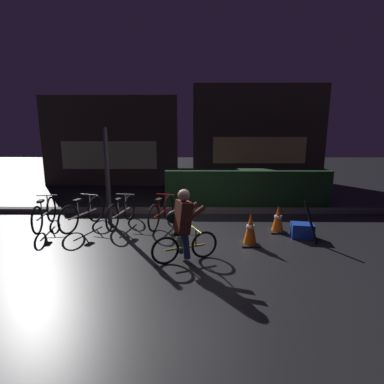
% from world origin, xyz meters
% --- Properties ---
extents(ground_plane, '(40.00, 40.00, 0.00)m').
position_xyz_m(ground_plane, '(0.00, 0.00, 0.00)').
color(ground_plane, black).
extents(sidewalk_curb, '(12.00, 0.24, 0.12)m').
position_xyz_m(sidewalk_curb, '(0.00, 2.20, 0.06)').
color(sidewalk_curb, '#56544F').
rests_on(sidewalk_curb, ground).
extents(hedge_row, '(4.80, 0.70, 1.06)m').
position_xyz_m(hedge_row, '(1.80, 3.10, 0.53)').
color(hedge_row, '#19381C').
rests_on(hedge_row, ground).
extents(storefront_left, '(5.42, 0.54, 3.55)m').
position_xyz_m(storefront_left, '(-3.16, 6.50, 1.77)').
color(storefront_left, '#42382D').
rests_on(storefront_left, ground).
extents(storefront_right, '(5.56, 0.54, 4.10)m').
position_xyz_m(storefront_right, '(2.97, 7.20, 2.04)').
color(storefront_right, '#42382D').
rests_on(storefront_right, ground).
extents(street_post, '(0.10, 0.10, 2.26)m').
position_xyz_m(street_post, '(-1.77, 1.20, 1.13)').
color(street_post, '#2D2D33').
rests_on(street_post, ground).
extents(parked_bike_leftmost, '(0.46, 1.53, 0.71)m').
position_xyz_m(parked_bike_leftmost, '(-3.17, 0.90, 0.33)').
color(parked_bike_leftmost, black).
rests_on(parked_bike_leftmost, ground).
extents(parked_bike_left_mid, '(0.57, 1.52, 0.73)m').
position_xyz_m(parked_bike_left_mid, '(-2.29, 0.92, 0.33)').
color(parked_bike_left_mid, black).
rests_on(parked_bike_left_mid, ground).
extents(parked_bike_center_left, '(0.46, 1.51, 0.70)m').
position_xyz_m(parked_bike_center_left, '(-1.45, 1.08, 0.32)').
color(parked_bike_center_left, black).
rests_on(parked_bike_center_left, ground).
extents(parked_bike_center_right, '(0.52, 1.48, 0.70)m').
position_xyz_m(parked_bike_center_right, '(-0.51, 1.09, 0.32)').
color(parked_bike_center_right, black).
rests_on(parked_bike_center_right, ground).
extents(traffic_cone_near, '(0.36, 0.36, 0.64)m').
position_xyz_m(traffic_cone_near, '(1.34, -0.10, 0.31)').
color(traffic_cone_near, black).
rests_on(traffic_cone_near, ground).
extents(traffic_cone_far, '(0.36, 0.36, 0.60)m').
position_xyz_m(traffic_cone_far, '(2.08, 0.66, 0.29)').
color(traffic_cone_far, black).
rests_on(traffic_cone_far, ground).
extents(blue_crate, '(0.49, 0.39, 0.30)m').
position_xyz_m(blue_crate, '(2.49, 0.30, 0.15)').
color(blue_crate, '#193DB7').
rests_on(blue_crate, ground).
extents(cyclist, '(1.11, 0.54, 1.25)m').
position_xyz_m(cyclist, '(0.07, -0.84, 0.63)').
color(cyclist, black).
rests_on(cyclist, ground).
extents(closed_umbrella, '(0.27, 0.30, 0.81)m').
position_xyz_m(closed_umbrella, '(2.55, 0.05, 0.41)').
color(closed_umbrella, black).
rests_on(closed_umbrella, ground).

